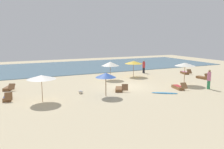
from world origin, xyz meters
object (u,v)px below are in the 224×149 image
umbrella_0 (185,64)px  umbrella_2 (134,62)px  lounger_0 (9,88)px  lounger_5 (119,89)px  lounger_4 (185,73)px  dog (81,92)px  person_1 (209,79)px  person_0 (144,67)px  lounger_3 (8,98)px  lounger_6 (178,87)px  umbrella_4 (106,75)px  umbrella_3 (110,64)px  lounger_2 (203,77)px  surfboard (165,93)px  umbrella_1 (41,77)px

umbrella_0 → umbrella_2: bearing=110.8°
lounger_0 → lounger_5: 10.54m
lounger_0 → umbrella_0: bearing=-16.9°
lounger_5 → lounger_4: bearing=21.6°
dog → person_1: bearing=-16.7°
dog → umbrella_0: bearing=-4.8°
dog → lounger_0: bearing=144.0°
umbrella_0 → lounger_4: size_ratio=1.29×
lounger_4 → person_0: (-4.69, 2.98, 0.70)m
umbrella_0 → lounger_3: size_ratio=1.37×
umbrella_0 → dog: bearing=175.2°
lounger_6 → dog: size_ratio=2.82×
umbrella_4 → person_1: 10.26m
lounger_0 → dog: lounger_0 is taller
umbrella_3 → person_0: bearing=21.5°
lounger_6 → lounger_0: bearing=156.5°
umbrella_4 → lounger_0: size_ratio=1.12×
person_0 → dog: person_0 is taller
lounger_4 → person_1: person_1 is taller
umbrella_0 → lounger_6: (-1.93, -1.36, -1.97)m
umbrella_0 → lounger_2: size_ratio=1.38×
surfboard → lounger_0: bearing=149.8°
umbrella_0 → lounger_6: 3.08m
umbrella_3 → dog: 7.29m
umbrella_4 → lounger_4: umbrella_4 is taller
lounger_3 → dog: lounger_3 is taller
lounger_6 → surfboard: lounger_6 is taller
umbrella_0 → dog: size_ratio=3.71×
umbrella_4 → lounger_2: bearing=9.9°
umbrella_2 → lounger_5: size_ratio=1.27×
umbrella_3 → dog: size_ratio=3.38×
lounger_0 → umbrella_4: bearing=-38.7°
umbrella_1 → person_1: (15.24, -2.24, -1.00)m
umbrella_3 → umbrella_0: bearing=-44.4°
umbrella_2 → surfboard: umbrella_2 is taller
umbrella_2 → dog: (-8.63, -5.51, -1.66)m
person_1 → lounger_6: bearing=154.6°
lounger_2 → lounger_5: bearing=-174.3°
umbrella_4 → lounger_2: umbrella_4 is taller
lounger_6 → person_0: bearing=77.2°
umbrella_1 → dog: size_ratio=3.53×
person_1 → dog: person_1 is taller
lounger_2 → umbrella_3: bearing=157.3°
umbrella_4 → dog: size_ratio=3.23×
lounger_0 → lounger_5: size_ratio=1.02×
lounger_5 → person_1: bearing=-19.9°
umbrella_0 → umbrella_4: size_ratio=1.15×
umbrella_0 → lounger_6: size_ratio=1.32×
person_1 → umbrella_3: bearing=128.2°
lounger_0 → lounger_3: 3.80m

